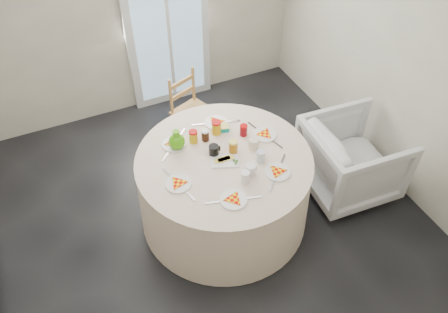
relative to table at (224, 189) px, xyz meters
name	(u,v)px	position (x,y,z in m)	size (l,w,h in m)	color
floor	(204,215)	(-0.18, 0.07, -0.38)	(4.00, 4.00, 0.00)	black
wall_back	(128,6)	(-0.18, 2.07, 0.93)	(4.00, 0.02, 2.60)	#BCB5A3
wall_right	(401,54)	(1.82, 0.07, 0.93)	(0.02, 4.00, 2.60)	#BCB5A3
glass_door	(167,22)	(0.22, 2.02, 0.68)	(1.00, 0.08, 2.10)	silver
table	(224,189)	(0.00, 0.00, 0.00)	(1.59, 1.59, 0.81)	beige
wooden_chair	(193,109)	(0.15, 1.13, 0.09)	(0.39, 0.37, 0.86)	#A46940
armchair	(351,159)	(1.30, -0.18, 0.02)	(0.84, 0.79, 0.87)	silver
place_settings	(224,159)	(0.00, 0.00, 0.40)	(1.17, 1.17, 0.02)	silver
jar_cluster	(218,135)	(0.05, 0.26, 0.45)	(0.51, 0.26, 0.15)	#B07316
butter_tub	(222,129)	(0.14, 0.35, 0.41)	(0.13, 0.09, 0.05)	#029293
green_pitcher	(177,140)	(-0.32, 0.30, 0.49)	(0.15, 0.15, 0.19)	#42A00A
cheese_platter	(225,162)	(-0.01, -0.04, 0.40)	(0.24, 0.16, 0.03)	white
mugs_glasses	(239,154)	(0.12, -0.04, 0.44)	(0.66, 0.66, 0.12)	#AB9EA1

